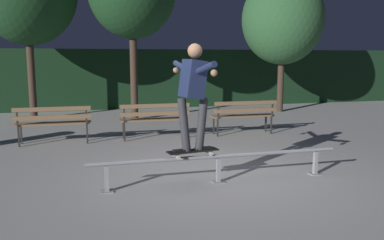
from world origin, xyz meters
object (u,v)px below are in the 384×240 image
(grind_rail, at_px, (218,161))
(park_bench_right_center, at_px, (244,113))
(park_bench_leftmost, at_px, (53,120))
(tree_far_right, at_px, (283,20))
(park_bench_left_center, at_px, (155,116))
(skateboard, at_px, (193,151))
(skateboarder, at_px, (193,88))

(grind_rail, xyz_separation_m, park_bench_right_center, (1.85, 3.49, 0.20))
(park_bench_leftmost, xyz_separation_m, tree_far_right, (7.35, 3.70, 2.65))
(park_bench_leftmost, bearing_deg, park_bench_left_center, 0.00)
(park_bench_left_center, bearing_deg, park_bench_right_center, 0.00)
(skateboard, relative_size, park_bench_left_center, 0.50)
(skateboard, xyz_separation_m, tree_far_right, (5.15, 7.19, 2.68))
(park_bench_leftmost, height_order, park_bench_right_center, same)
(park_bench_leftmost, xyz_separation_m, park_bench_right_center, (4.46, 0.00, 0.00))
(skateboarder, distance_m, park_bench_leftmost, 4.23)
(skateboarder, height_order, park_bench_left_center, skateboarder)
(tree_far_right, bearing_deg, park_bench_left_center, -144.15)
(grind_rail, bearing_deg, park_bench_leftmost, 126.83)
(park_bench_right_center, bearing_deg, skateboard, -122.82)
(grind_rail, bearing_deg, skateboard, -180.00)
(grind_rail, distance_m, park_bench_left_center, 3.51)
(park_bench_leftmost, bearing_deg, tree_far_right, 26.73)
(skateboarder, bearing_deg, park_bench_leftmost, 122.40)
(grind_rail, distance_m, tree_far_right, 9.07)
(park_bench_left_center, bearing_deg, skateboarder, -90.27)
(park_bench_leftmost, relative_size, park_bench_right_center, 1.00)
(skateboarder, relative_size, tree_far_right, 0.33)
(skateboard, xyz_separation_m, park_bench_left_center, (0.02, 3.49, 0.03))
(tree_far_right, bearing_deg, park_bench_right_center, -128.04)
(grind_rail, relative_size, skateboarder, 2.51)
(park_bench_right_center, bearing_deg, park_bench_left_center, 180.00)
(grind_rail, height_order, skateboarder, skateboarder)
(skateboard, distance_m, skateboarder, 0.94)
(skateboarder, distance_m, park_bench_left_center, 3.60)
(park_bench_right_center, xyz_separation_m, tree_far_right, (2.90, 3.70, 2.65))
(grind_rail, relative_size, park_bench_left_center, 2.44)
(skateboarder, relative_size, park_bench_right_center, 0.97)
(park_bench_left_center, bearing_deg, park_bench_leftmost, 180.00)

